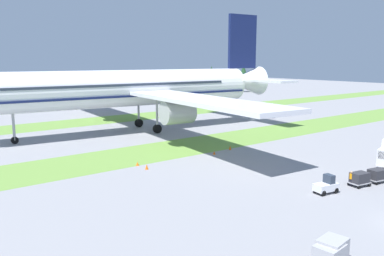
{
  "coord_description": "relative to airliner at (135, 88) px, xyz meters",
  "views": [
    {
      "loc": [
        -34.02,
        -13.61,
        13.91
      ],
      "look_at": [
        1.02,
        31.72,
        4.0
      ],
      "focal_mm": 37.22,
      "sensor_mm": 36.0,
      "label": 1
    }
  ],
  "objects": [
    {
      "name": "airliner",
      "position": [
        0.0,
        0.0,
        0.0
      ],
      "size": [
        62.6,
        77.33,
        23.69
      ],
      "rotation": [
        0.0,
        0.0,
        1.48
      ],
      "color": "white",
      "rests_on": "ground"
    },
    {
      "name": "taxiway_marker_1",
      "position": [
        -12.77,
        -22.52,
        -8.23
      ],
      "size": [
        0.44,
        0.44,
        0.52
      ],
      "primitive_type": "cone",
      "color": "orange",
      "rests_on": "ground"
    },
    {
      "name": "grass_strip_near",
      "position": [
        -4.29,
        -17.05,
        -8.49
      ],
      "size": [
        320.0,
        11.21,
        0.01
      ],
      "primitive_type": "cube",
      "color": "olive",
      "rests_on": "ground"
    },
    {
      "name": "cargo_dolly_lead",
      "position": [
        2.39,
        -45.15,
        -7.57
      ],
      "size": [
        2.43,
        1.86,
        1.55
      ],
      "rotation": [
        0.0,
        0.0,
        1.4
      ],
      "color": "#A3A3A8",
      "rests_on": "ground"
    },
    {
      "name": "taxiway_marker_2",
      "position": [
        3.45,
        -23.09,
        -8.17
      ],
      "size": [
        0.44,
        0.44,
        0.66
      ],
      "primitive_type": "cone",
      "color": "orange",
      "rests_on": "ground"
    },
    {
      "name": "taxiway_marker_0",
      "position": [
        -0.56,
        -23.96,
        -8.25
      ],
      "size": [
        0.44,
        0.44,
        0.48
      ],
      "primitive_type": "cone",
      "color": "orange",
      "rests_on": "ground"
    },
    {
      "name": "grass_strip_far",
      "position": [
        -4.29,
        17.38,
        -8.49
      ],
      "size": [
        320.0,
        11.21,
        0.01
      ],
      "primitive_type": "cube",
      "color": "olive",
      "rests_on": "ground"
    },
    {
      "name": "uld_container_1",
      "position": [
        -14.92,
        -53.02,
        -7.64
      ],
      "size": [
        2.2,
        1.86,
        1.7
      ],
      "primitive_type": "cube",
      "rotation": [
        0.0,
        0.0,
        0.14
      ],
      "color": "#A3A3A8",
      "rests_on": "ground"
    },
    {
      "name": "taxiway_marker_3",
      "position": [
        -12.75,
        -24.83,
        -8.16
      ],
      "size": [
        0.44,
        0.44,
        0.68
      ],
      "primitive_type": "cone",
      "color": "orange",
      "rests_on": "ground"
    },
    {
      "name": "uld_container_0",
      "position": [
        -15.56,
        -53.22,
        -7.73
      ],
      "size": [
        2.15,
        1.79,
        1.52
      ],
      "primitive_type": "cube",
      "rotation": [
        0.0,
        0.0,
        0.1
      ],
      "color": "#A3A3A8",
      "rests_on": "ground"
    },
    {
      "name": "baggage_tug",
      "position": [
        -2.56,
        -44.29,
        -7.68
      ],
      "size": [
        2.78,
        1.73,
        1.97
      ],
      "rotation": [
        0.0,
        0.0,
        1.4
      ],
      "color": "silver",
      "rests_on": "ground"
    },
    {
      "name": "ground_crew_marshaller",
      "position": [
        1.58,
        -44.6,
        -7.55
      ],
      "size": [
        0.36,
        0.55,
        1.74
      ],
      "rotation": [
        0.0,
        0.0,
        1.37
      ],
      "color": "black",
      "rests_on": "ground"
    },
    {
      "name": "cargo_dolly_second",
      "position": [
        5.25,
        -45.65,
        -7.57
      ],
      "size": [
        2.43,
        1.86,
        1.55
      ],
      "rotation": [
        0.0,
        0.0,
        1.4
      ],
      "color": "#A3A3A8",
      "rests_on": "ground"
    },
    {
      "name": "distant_tree_line",
      "position": [
        -9.32,
        56.38,
        -1.41
      ],
      "size": [
        181.76,
        11.05,
        12.49
      ],
      "color": "#4C3823",
      "rests_on": "ground"
    }
  ]
}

